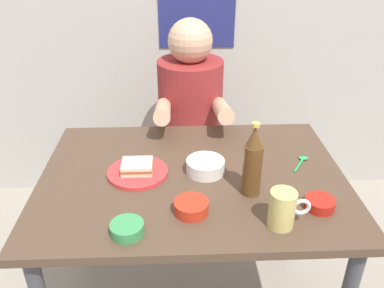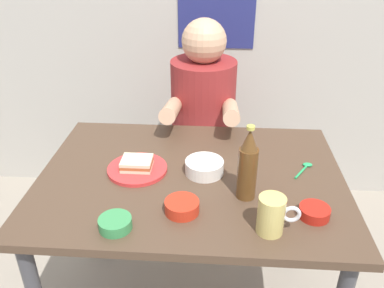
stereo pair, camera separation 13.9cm
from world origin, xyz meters
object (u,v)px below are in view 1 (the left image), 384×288
Objects in this scene: dining_table at (193,196)px; plate_orange at (138,172)px; sandwich at (137,166)px; beer_mug at (283,209)px; stool at (191,171)px; person_seated at (190,102)px; rice_bowl_white at (205,166)px; beer_bottle at (253,163)px.

plate_orange reaches higher than dining_table.
sandwich is (0.00, 0.00, 0.02)m from plate_orange.
plate_orange is at bearing 146.64° from beer_mug.
plate_orange is (-0.20, 0.01, 0.10)m from dining_table.
stool is (0.02, 0.63, -0.30)m from dining_table.
dining_table is at bearing -3.90° from plate_orange.
plate_orange is 0.55m from beer_mug.
sandwich reaches higher than dining_table.
dining_table is 0.70m from stool.
person_seated reaches higher than rice_bowl_white.
beer_mug is at bearing -55.47° from rice_bowl_white.
beer_mug reaches higher than dining_table.
sandwich is at bearing -109.59° from person_seated.
rice_bowl_white is at bearing 0.57° from plate_orange.
dining_table is at bearing 148.58° from beer_bottle.
rice_bowl_white is (-0.14, 0.13, -0.09)m from beer_bottle.
person_seated is 0.60m from rice_bowl_white.
beer_bottle is at bearing -42.78° from rice_bowl_white.
rice_bowl_white reaches higher than dining_table.
rice_bowl_white is (0.03, -0.61, 0.42)m from stool.
sandwich is at bearing 176.10° from dining_table.
plate_orange is 1.75× the size of beer_mug.
person_seated is 5.14× the size of rice_bowl_white.
beer_mug is 0.90× the size of rice_bowl_white.
beer_bottle is (0.17, -0.74, 0.09)m from person_seated.
rice_bowl_white is at bearing 18.76° from dining_table.
rice_bowl_white is at bearing -87.00° from person_seated.
dining_table is 7.86× the size of rice_bowl_white.
dining_table is 5.00× the size of plate_orange.
stool is 0.76m from plate_orange.
rice_bowl_white is (-0.21, 0.30, -0.03)m from beer_mug.
person_seated is at bearing 88.54° from dining_table.
stool is 3.57× the size of beer_mug.
beer_bottle is at bearing -18.44° from sandwich.
person_seated is at bearing 70.41° from plate_orange.
beer_bottle is (0.17, -0.75, 0.51)m from stool.
rice_bowl_white is at bearing 124.53° from beer_mug.
rice_bowl_white is (0.05, 0.02, 0.12)m from dining_table.
stool is 0.92m from beer_bottle.
sandwich is 0.79× the size of rice_bowl_white.
person_seated is at bearing 104.81° from beer_mug.
beer_mug is at bearing -48.25° from dining_table.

